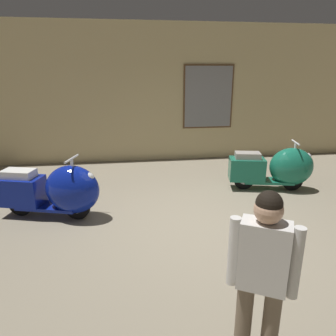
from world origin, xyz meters
TOP-DOWN VIEW (x-y plane):
  - ground_plane at (0.00, 0.00)m, footprint 60.00×60.00m
  - showroom_back_wall at (-0.16, 3.95)m, footprint 18.00×0.63m
  - scooter_0 at (-2.19, 0.64)m, footprint 1.75×0.93m
  - scooter_1 at (1.91, 1.32)m, footprint 1.69×0.79m
  - visitor_0 at (-0.12, -2.38)m, footprint 0.46×0.36m

SIDE VIEW (x-z plane):
  - ground_plane at x=0.00m, z-range 0.00..0.00m
  - scooter_1 at x=1.91m, z-range -0.04..0.95m
  - scooter_0 at x=-2.19m, z-range -0.05..0.98m
  - visitor_0 at x=-0.12m, z-range 0.12..1.65m
  - showroom_back_wall at x=-0.16m, z-range 0.00..3.44m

